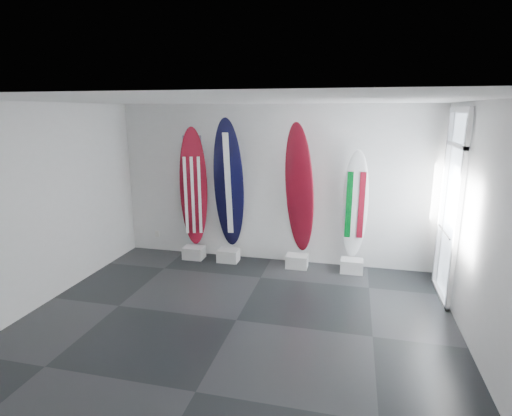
% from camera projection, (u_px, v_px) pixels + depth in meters
% --- Properties ---
extents(floor, '(6.00, 6.00, 0.00)m').
position_uv_depth(floor, '(236.00, 320.00, 5.72)').
color(floor, black).
rests_on(floor, ground).
extents(ceiling, '(6.00, 6.00, 0.00)m').
position_uv_depth(ceiling, '(234.00, 100.00, 5.02)').
color(ceiling, white).
rests_on(ceiling, wall_back).
extents(wall_back, '(6.00, 0.00, 6.00)m').
position_uv_depth(wall_back, '(272.00, 185.00, 7.73)').
color(wall_back, silver).
rests_on(wall_back, ground).
extents(wall_front, '(6.00, 0.00, 6.00)m').
position_uv_depth(wall_front, '(140.00, 301.00, 3.00)').
color(wall_front, silver).
rests_on(wall_front, ground).
extents(wall_left, '(0.00, 5.00, 5.00)m').
position_uv_depth(wall_left, '(42.00, 205.00, 6.05)').
color(wall_left, silver).
rests_on(wall_left, ground).
extents(wall_right, '(0.00, 5.00, 5.00)m').
position_uv_depth(wall_right, '(484.00, 233.00, 4.69)').
color(wall_right, silver).
rests_on(wall_right, ground).
extents(display_block_usa, '(0.40, 0.30, 0.24)m').
position_uv_depth(display_block_usa, '(194.00, 253.00, 8.09)').
color(display_block_usa, silver).
rests_on(display_block_usa, floor).
extents(surfboard_usa, '(0.58, 0.40, 2.36)m').
position_uv_depth(surfboard_usa, '(194.00, 188.00, 7.88)').
color(surfboard_usa, maroon).
rests_on(surfboard_usa, display_block_usa).
extents(display_block_navy, '(0.40, 0.30, 0.24)m').
position_uv_depth(display_block_navy, '(228.00, 255.00, 7.93)').
color(display_block_navy, silver).
rests_on(display_block_navy, floor).
extents(surfboard_navy, '(0.61, 0.52, 2.53)m').
position_uv_depth(surfboard_navy, '(229.00, 185.00, 7.70)').
color(surfboard_navy, black).
rests_on(surfboard_navy, display_block_navy).
extents(display_block_swiss, '(0.40, 0.30, 0.24)m').
position_uv_depth(display_block_swiss, '(297.00, 261.00, 7.62)').
color(display_block_swiss, silver).
rests_on(display_block_swiss, floor).
extents(surfboard_swiss, '(0.68, 0.62, 2.46)m').
position_uv_depth(surfboard_swiss, '(299.00, 190.00, 7.41)').
color(surfboard_swiss, maroon).
rests_on(surfboard_swiss, display_block_swiss).
extents(display_block_italy, '(0.40, 0.30, 0.24)m').
position_uv_depth(display_block_italy, '(352.00, 266.00, 7.40)').
color(display_block_italy, silver).
rests_on(display_block_italy, floor).
extents(surfboard_italy, '(0.46, 0.25, 2.00)m').
position_uv_depth(surfboard_italy, '(355.00, 205.00, 7.23)').
color(surfboard_italy, white).
rests_on(surfboard_italy, display_block_italy).
extents(wall_outlet, '(0.09, 0.02, 0.13)m').
position_uv_depth(wall_outlet, '(157.00, 234.00, 8.53)').
color(wall_outlet, silver).
rests_on(wall_outlet, wall_back).
extents(glass_door, '(0.12, 1.16, 2.85)m').
position_uv_depth(glass_door, '(451.00, 208.00, 6.18)').
color(glass_door, white).
rests_on(glass_door, floor).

